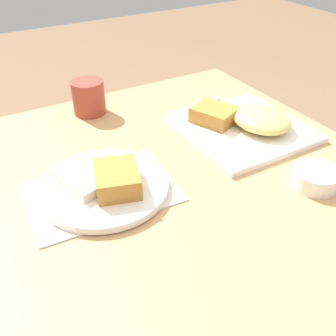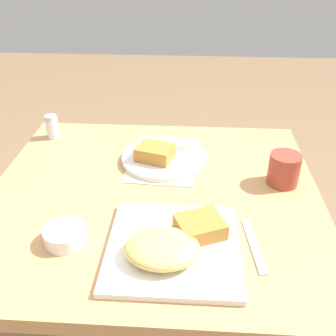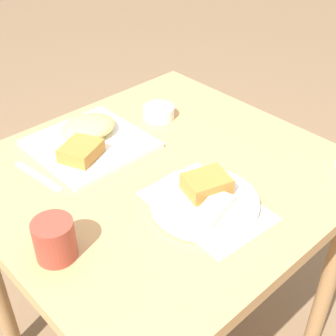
% 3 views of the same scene
% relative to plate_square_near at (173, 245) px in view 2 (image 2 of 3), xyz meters
% --- Properties ---
extents(dining_table, '(0.85, 0.80, 0.75)m').
position_rel_plate_square_near_xyz_m(dining_table, '(-0.06, 0.22, -0.12)').
color(dining_table, tan).
rests_on(dining_table, ground_plane).
extents(menu_card, '(0.21, 0.28, 0.00)m').
position_rel_plate_square_near_xyz_m(menu_card, '(-0.05, 0.38, -0.02)').
color(menu_card, beige).
rests_on(menu_card, dining_table).
extents(plate_square_near, '(0.28, 0.28, 0.06)m').
position_rel_plate_square_near_xyz_m(plate_square_near, '(0.00, 0.00, 0.00)').
color(plate_square_near, white).
rests_on(plate_square_near, dining_table).
extents(plate_oval_far, '(0.24, 0.24, 0.05)m').
position_rel_plate_square_near_xyz_m(plate_oval_far, '(-0.05, 0.38, -0.00)').
color(plate_oval_far, white).
rests_on(plate_oval_far, menu_card).
extents(sauce_ramekin, '(0.09, 0.09, 0.03)m').
position_rel_plate_square_near_xyz_m(sauce_ramekin, '(-0.23, 0.02, -0.00)').
color(sauce_ramekin, white).
rests_on(sauce_ramekin, dining_table).
extents(salt_shaker, '(0.04, 0.04, 0.08)m').
position_rel_plate_square_near_xyz_m(salt_shaker, '(-0.41, 0.51, 0.01)').
color(salt_shaker, white).
rests_on(salt_shaker, dining_table).
extents(butter_knife, '(0.03, 0.17, 0.00)m').
position_rel_plate_square_near_xyz_m(butter_knife, '(0.17, 0.03, -0.02)').
color(butter_knife, silver).
rests_on(butter_knife, dining_table).
extents(coffee_mug, '(0.08, 0.08, 0.09)m').
position_rel_plate_square_near_xyz_m(coffee_mug, '(0.28, 0.28, 0.02)').
color(coffee_mug, '#9E3D2D').
rests_on(coffee_mug, dining_table).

